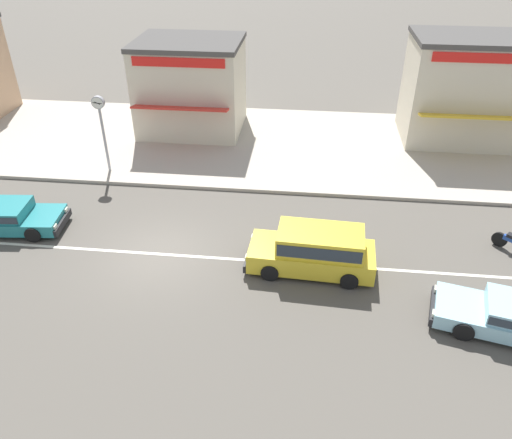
{
  "coord_description": "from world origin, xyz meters",
  "views": [
    {
      "loc": [
        5.11,
        -14.03,
        10.82
      ],
      "look_at": [
        3.38,
        1.46,
        0.8
      ],
      "focal_mm": 35.0,
      "sensor_mm": 36.0,
      "label": 1
    }
  ],
  "objects": [
    {
      "name": "ground_plane",
      "position": [
        0.0,
        0.0,
        0.0
      ],
      "size": [
        160.0,
        160.0,
        0.0
      ],
      "primitive_type": "plane",
      "color": "#544F47"
    },
    {
      "name": "lane_centre_stripe",
      "position": [
        0.0,
        0.0,
        0.0
      ],
      "size": [
        50.4,
        0.14,
        0.01
      ],
      "primitive_type": "cube",
      "color": "silver",
      "rests_on": "ground"
    },
    {
      "name": "kerb_strip",
      "position": [
        0.0,
        9.86,
        0.07
      ],
      "size": [
        68.0,
        10.0,
        0.15
      ],
      "primitive_type": "cube",
      "color": "#ADA393",
      "rests_on": "ground"
    },
    {
      "name": "sedan_teal_2",
      "position": [
        -6.14,
        1.0,
        0.53
      ],
      "size": [
        4.3,
        2.13,
        1.06
      ],
      "color": "teal",
      "rests_on": "ground"
    },
    {
      "name": "minivan_yellow_3",
      "position": [
        5.59,
        -0.23,
        0.84
      ],
      "size": [
        4.44,
        2.02,
        1.56
      ],
      "color": "yellow",
      "rests_on": "ground"
    },
    {
      "name": "street_clock",
      "position": [
        -4.0,
        5.96,
        2.72
      ],
      "size": [
        0.56,
        0.22,
        3.56
      ],
      "color": "#9E9EA3",
      "rests_on": "kerb_strip"
    },
    {
      "name": "shopfront_mid_block",
      "position": [
        13.2,
        11.69,
        2.77
      ],
      "size": [
        6.49,
        4.88,
        5.23
      ],
      "color": "beige",
      "rests_on": "kerb_strip"
    },
    {
      "name": "shopfront_far_kios",
      "position": [
        -1.2,
        11.46,
        2.52
      ],
      "size": [
        5.41,
        5.25,
        4.73
      ],
      "color": "beige",
      "rests_on": "kerb_strip"
    }
  ]
}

